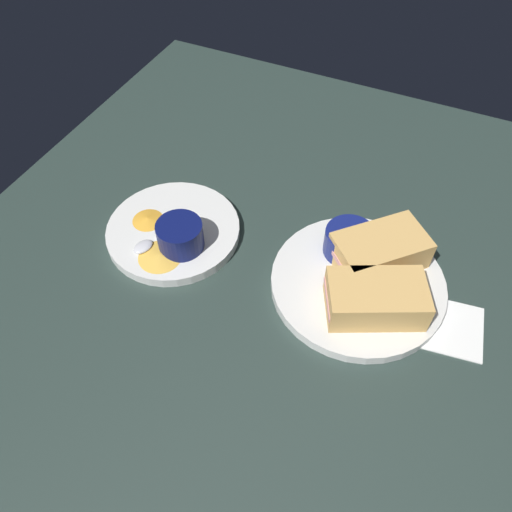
{
  "coord_description": "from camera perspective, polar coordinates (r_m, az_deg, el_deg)",
  "views": [
    {
      "loc": [
        -11.11,
        42.09,
        60.02
      ],
      "look_at": [
        8.74,
        -0.71,
        3.0
      ],
      "focal_mm": 35.78,
      "sensor_mm": 36.0,
      "label": 1
    }
  ],
  "objects": [
    {
      "name": "plantain_chip_scatter",
      "position": [
        0.78,
        -10.52,
        1.47
      ],
      "size": [
        13.51,
        13.41,
        0.6
      ],
      "color": "gold",
      "rests_on": "plate_chips_companion"
    },
    {
      "name": "ramekin_dark_sauce",
      "position": [
        0.76,
        10.4,
        1.65
      ],
      "size": [
        7.43,
        7.43,
        4.02
      ],
      "color": "navy",
      "rests_on": "plate_sandwich_main"
    },
    {
      "name": "ground_plane",
      "position": [
        0.75,
        5.83,
        -4.71
      ],
      "size": [
        110.0,
        110.0,
        3.0
      ],
      "primitive_type": "cube",
      "color": "#283833"
    },
    {
      "name": "paper_napkin_folded",
      "position": [
        0.75,
        20.06,
        -7.25
      ],
      "size": [
        12.1,
        10.39,
        0.4
      ],
      "primitive_type": "cube",
      "rotation": [
        0.0,
        0.0,
        0.13
      ],
      "color": "white",
      "rests_on": "ground_plane"
    },
    {
      "name": "plate_sandwich_main",
      "position": [
        0.75,
        11.28,
        -3.03
      ],
      "size": [
        25.05,
        25.05,
        1.6
      ],
      "primitive_type": "cylinder",
      "color": "silver",
      "rests_on": "ground_plane"
    },
    {
      "name": "plate_chips_companion",
      "position": [
        0.81,
        -9.21,
        2.8
      ],
      "size": [
        20.83,
        20.83,
        1.6
      ],
      "primitive_type": "cylinder",
      "color": "silver",
      "rests_on": "ground_plane"
    },
    {
      "name": "sandwich_half_far",
      "position": [
        0.76,
        13.65,
        0.62
      ],
      "size": [
        14.53,
        14.6,
        4.8
      ],
      "color": "tan",
      "rests_on": "plate_sandwich_main"
    },
    {
      "name": "spoon_by_gravy_ramekin",
      "position": [
        0.79,
        -11.79,
        1.55
      ],
      "size": [
        4.45,
        9.84,
        0.8
      ],
      "color": "silver",
      "rests_on": "plate_chips_companion"
    },
    {
      "name": "ramekin_light_gravy",
      "position": [
        0.76,
        -8.49,
        2.34
      ],
      "size": [
        6.91,
        6.91,
        4.33
      ],
      "color": "#0C144C",
      "rests_on": "plate_chips_companion"
    },
    {
      "name": "sandwich_half_near",
      "position": [
        0.7,
        13.35,
        -4.41
      ],
      "size": [
        15.0,
        12.45,
        4.8
      ],
      "color": "tan",
      "rests_on": "plate_sandwich_main"
    },
    {
      "name": "spoon_by_dark_ramekin",
      "position": [
        0.75,
        12.5,
        -2.3
      ],
      "size": [
        8.48,
        7.52,
        0.8
      ],
      "color": "silver",
      "rests_on": "plate_sandwich_main"
    }
  ]
}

